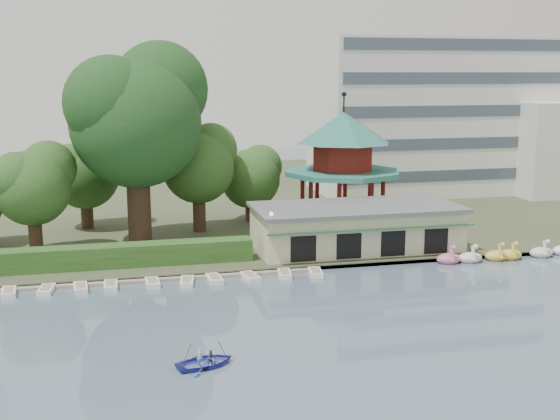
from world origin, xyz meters
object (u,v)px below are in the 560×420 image
object	(u,v)px
dock	(107,282)
boathouse	(356,226)
pavilion	(343,157)
big_tree	(137,112)
rowboat_with_passengers	(205,358)

from	to	relation	value
dock	boathouse	size ratio (longest dim) A/B	1.83
dock	pavilion	size ratio (longest dim) A/B	2.52
pavilion	big_tree	size ratio (longest dim) A/B	0.73
dock	rowboat_with_passengers	xyz separation A→B (m)	(5.45, -17.41, 0.36)
dock	big_tree	distance (m)	16.91
boathouse	big_tree	xyz separation A→B (m)	(-18.84, 6.22, 10.21)
dock	boathouse	xyz separation A→B (m)	(22.00, 4.77, 2.25)
boathouse	big_tree	world-z (taller)	big_tree
dock	big_tree	world-z (taller)	big_tree
boathouse	pavilion	bearing A→B (deg)	78.72
boathouse	pavilion	world-z (taller)	pavilion
rowboat_with_passengers	big_tree	bearing A→B (deg)	94.60
boathouse	rowboat_with_passengers	world-z (taller)	boathouse
boathouse	big_tree	size ratio (longest dim) A/B	1.00
dock	big_tree	bearing A→B (deg)	73.95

